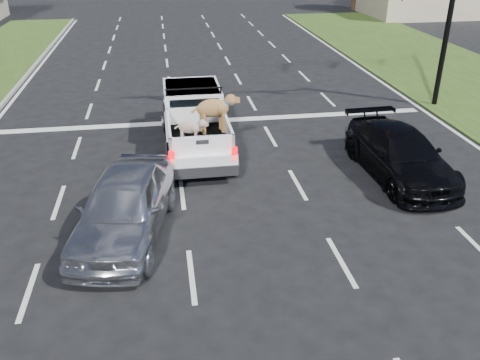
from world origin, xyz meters
name	(u,v)px	position (x,y,z in m)	size (l,w,h in m)	color
ground	(268,269)	(0.00, 0.00, 0.00)	(160.00, 160.00, 0.00)	black
road_markings	(229,154)	(0.00, 6.56, 0.01)	(17.75, 60.00, 0.01)	silver
pickup_truck	(196,120)	(-1.05, 7.34, 1.03)	(2.46, 5.79, 2.17)	black
silver_sedan	(124,206)	(-3.24, 1.97, 0.83)	(1.97, 4.90, 1.67)	#B5B7BD
black_coupe	(400,154)	(5.00, 4.14, 0.74)	(2.06, 5.07, 1.47)	black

